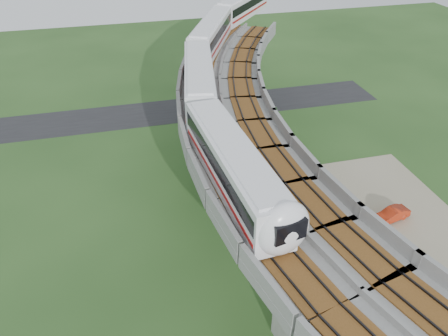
{
  "coord_description": "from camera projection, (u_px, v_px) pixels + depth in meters",
  "views": [
    {
      "loc": [
        -8.95,
        -28.85,
        28.82
      ],
      "look_at": [
        -0.93,
        2.27,
        7.5
      ],
      "focal_mm": 35.0,
      "sensor_mm": 36.0,
      "label": 1
    }
  ],
  "objects": [
    {
      "name": "tree_2",
      "position": [
        284.0,
        188.0,
        45.83
      ],
      "size": [
        2.22,
        2.22,
        2.71
      ],
      "color": "#382314",
      "rests_on": "ground"
    },
    {
      "name": "car_dark",
      "position": [
        323.0,
        203.0,
        45.47
      ],
      "size": [
        4.34,
        2.47,
        1.19
      ],
      "primitive_type": "imported",
      "rotation": [
        0.0,
        0.0,
        1.36
      ],
      "color": "black",
      "rests_on": "dirt_lot"
    },
    {
      "name": "car_white",
      "position": [
        405.0,
        303.0,
        34.71
      ],
      "size": [
        2.54,
        3.92,
        1.24
      ],
      "primitive_type": "imported",
      "rotation": [
        0.0,
        0.0,
        0.32
      ],
      "color": "silver",
      "rests_on": "dirt_lot"
    },
    {
      "name": "fence",
      "position": [
        335.0,
        223.0,
        42.69
      ],
      "size": [
        3.87,
        38.73,
        1.5
      ],
      "color": "#2D382D",
      "rests_on": "ground"
    },
    {
      "name": "tree_0",
      "position": [
        270.0,
        111.0,
        60.44
      ],
      "size": [
        1.99,
        1.99,
        2.84
      ],
      "color": "#382314",
      "rests_on": "ground"
    },
    {
      "name": "viaduct",
      "position": [
        285.0,
        159.0,
        36.87
      ],
      "size": [
        19.58,
        73.98,
        11.4
      ],
      "color": "#99968E",
      "rests_on": "ground"
    },
    {
      "name": "asphalt_road",
      "position": [
        184.0,
        110.0,
        65.28
      ],
      "size": [
        60.0,
        8.0,
        0.03
      ],
      "primitive_type": "cube",
      "color": "#232326",
      "rests_on": "ground"
    },
    {
      "name": "tree_1",
      "position": [
        279.0,
        136.0,
        53.59
      ],
      "size": [
        3.09,
        3.09,
        3.77
      ],
      "color": "#382314",
      "rests_on": "ground"
    },
    {
      "name": "dirt_lot",
      "position": [
        384.0,
        234.0,
        42.36
      ],
      "size": [
        18.0,
        26.0,
        0.04
      ],
      "primitive_type": "cube",
      "color": "gray",
      "rests_on": "ground"
    },
    {
      "name": "ground",
      "position": [
        240.0,
        246.0,
        41.08
      ],
      "size": [
        160.0,
        160.0,
        0.0
      ],
      "primitive_type": "plane",
      "color": "#27491D",
      "rests_on": "ground"
    },
    {
      "name": "tree_4",
      "position": [
        359.0,
        285.0,
        34.82
      ],
      "size": [
        2.79,
        2.79,
        2.95
      ],
      "color": "#382314",
      "rests_on": "ground"
    },
    {
      "name": "car_red",
      "position": [
        392.0,
        214.0,
        43.85
      ],
      "size": [
        4.09,
        2.14,
        1.28
      ],
      "primitive_type": "imported",
      "rotation": [
        0.0,
        0.0,
        -1.36
      ],
      "color": "#B12910",
      "rests_on": "dirt_lot"
    },
    {
      "name": "metro_train",
      "position": [
        224.0,
        56.0,
        48.65
      ],
      "size": [
        21.33,
        58.69,
        3.64
      ],
      "color": "white",
      "rests_on": "ground"
    },
    {
      "name": "tree_3",
      "position": [
        318.0,
        230.0,
        39.9
      ],
      "size": [
        2.66,
        2.66,
        3.15
      ],
      "color": "#382314",
      "rests_on": "ground"
    }
  ]
}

